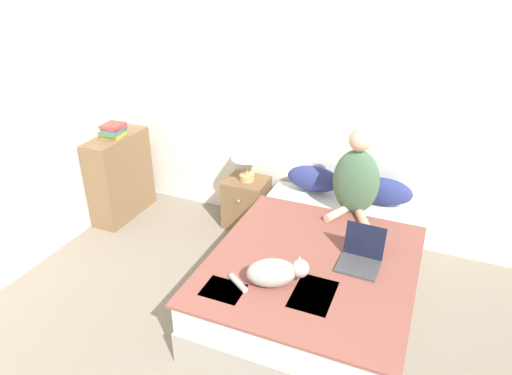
{
  "coord_description": "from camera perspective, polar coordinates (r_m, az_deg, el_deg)",
  "views": [
    {
      "loc": [
        0.69,
        -0.65,
        2.53
      ],
      "look_at": [
        -0.59,
        2.39,
        0.85
      ],
      "focal_mm": 32.0,
      "sensor_mm": 36.0,
      "label": 1
    }
  ],
  "objects": [
    {
      "name": "person_sitting",
      "position": [
        3.98,
        12.4,
        1.05
      ],
      "size": [
        0.4,
        0.39,
        0.77
      ],
      "color": "#476B4C",
      "rests_on": "bed"
    },
    {
      "name": "pillow_near",
      "position": [
        4.39,
        7.22,
        1.08
      ],
      "size": [
        0.52,
        0.2,
        0.25
      ],
      "color": "navy",
      "rests_on": "bed"
    },
    {
      "name": "pillow_far",
      "position": [
        4.28,
        15.6,
        -0.43
      ],
      "size": [
        0.52,
        0.2,
        0.25
      ],
      "color": "navy",
      "rests_on": "bed"
    },
    {
      "name": "cat_tabby",
      "position": [
        3.16,
        2.41,
        -10.52
      ],
      "size": [
        0.54,
        0.34,
        0.21
      ],
      "rotation": [
        0.0,
        0.0,
        0.45
      ],
      "color": "#A8A399",
      "rests_on": "bed"
    },
    {
      "name": "bed",
      "position": [
        3.76,
        7.75,
        -10.65
      ],
      "size": [
        1.49,
        2.07,
        0.5
      ],
      "color": "#9E998E",
      "rests_on": "ground_plane"
    },
    {
      "name": "table_lamp",
      "position": [
        4.44,
        -1.16,
        4.84
      ],
      "size": [
        0.31,
        0.31,
        0.48
      ],
      "color": "tan",
      "rests_on": "nightstand"
    },
    {
      "name": "wall_back",
      "position": [
        4.27,
        12.68,
        9.23
      ],
      "size": [
        5.98,
        0.05,
        2.55
      ],
      "color": "white",
      "rests_on": "ground_plane"
    },
    {
      "name": "bookshelf",
      "position": [
        5.02,
        -16.57,
        1.35
      ],
      "size": [
        0.29,
        0.75,
        0.9
      ],
      "color": "brown",
      "rests_on": "ground_plane"
    },
    {
      "name": "laptop_open",
      "position": [
        3.46,
        12.92,
        -8.48
      ],
      "size": [
        0.3,
        0.32,
        0.27
      ],
      "rotation": [
        0.0,
        0.0,
        -0.04
      ],
      "color": "#424247",
      "rests_on": "bed"
    },
    {
      "name": "book_stack_top",
      "position": [
        4.83,
        -17.38,
        6.85
      ],
      "size": [
        0.21,
        0.25,
        0.13
      ],
      "color": "gold",
      "rests_on": "bookshelf"
    },
    {
      "name": "nightstand",
      "position": [
        4.7,
        -1.18,
        -1.88
      ],
      "size": [
        0.41,
        0.39,
        0.52
      ],
      "color": "brown",
      "rests_on": "ground_plane"
    }
  ]
}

